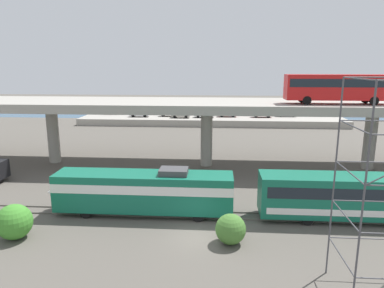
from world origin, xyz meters
The scene contains 18 objects.
ground_plane centered at (0.00, 0.00, 0.00)m, with size 260.00×260.00×0.00m, color #565149.
rail_strip_near centered at (0.00, 3.29, 0.06)m, with size 110.00×0.12×0.12m, color #59544C.
rail_strip_far centered at (0.00, 4.71, 0.06)m, with size 110.00×0.12×0.12m, color #59544C.
train_locomotive centered at (-5.66, 4.00, 2.19)m, with size 16.43×3.04×4.18m.
highway_overpass centered at (0.00, 20.00, 7.53)m, with size 96.00×11.06×8.34m.
transit_bus_on_overpass centered at (15.28, 17.91, 10.40)m, with size 12.00×2.68×3.40m.
pier_parking_lot centered at (0.00, 55.00, 0.73)m, with size 58.04×12.48×1.47m, color #9E998E.
parked_car_0 centered at (11.18, 54.38, 2.24)m, with size 4.34×1.85×1.50m.
parked_car_1 centered at (-1.64, 53.19, 2.24)m, with size 4.35×1.87×1.50m.
parked_car_2 centered at (16.81, 56.11, 2.24)m, with size 4.45×2.00×1.50m.
parked_car_3 centered at (-23.72, 57.00, 2.24)m, with size 4.05×1.97×1.50m.
parked_car_4 centered at (-16.15, 53.18, 2.24)m, with size 4.34×1.83×1.50m.
parked_car_5 centered at (-9.61, 54.44, 2.24)m, with size 4.05×1.87×1.50m.
parked_car_6 centered at (-6.70, 52.32, 2.24)m, with size 4.00×1.96×1.50m.
parked_car_7 centered at (3.49, 54.68, 2.24)m, with size 4.14×1.99×1.50m.
harbor_water centered at (0.00, 78.00, 0.00)m, with size 140.00×36.00×0.01m, color #2D5170.
shrub_left centered at (-13.68, -1.25, 1.33)m, with size 2.67×2.67×2.67m, color #3F8B2D.
shrub_right centered at (2.48, -0.83, 1.12)m, with size 2.25×2.25×2.25m, color #447730.
Camera 1 is at (1.43, -24.91, 12.80)m, focal length 33.29 mm.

